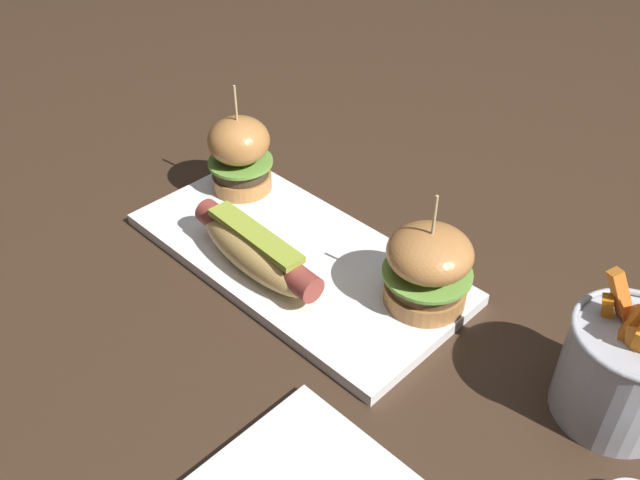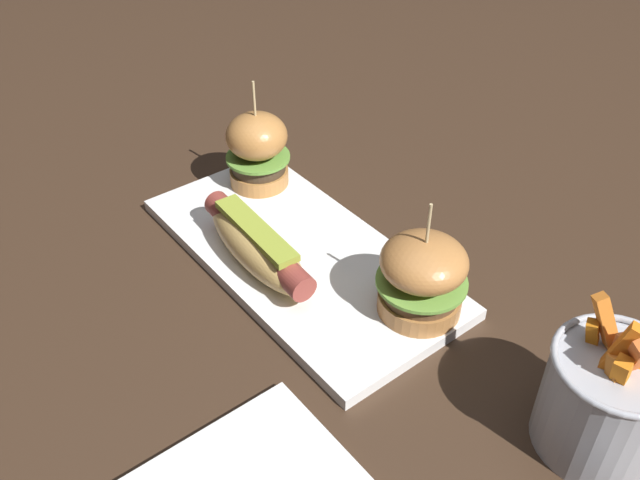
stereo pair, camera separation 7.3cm
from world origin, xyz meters
name	(u,v)px [view 2 (the right image)]	position (x,y,z in m)	size (l,w,h in m)	color
ground_plane	(299,259)	(0.00, 0.00, 0.00)	(3.00, 3.00, 0.00)	#382619
platter_main	(299,255)	(0.00, 0.00, 0.01)	(0.40, 0.19, 0.01)	white
hot_dog	(257,245)	(-0.01, -0.05, 0.04)	(0.19, 0.06, 0.05)	tan
slider_left	(257,149)	(-0.15, 0.04, 0.06)	(0.08, 0.08, 0.14)	#B0753B
slider_right	(422,276)	(0.15, 0.04, 0.06)	(0.09, 0.09, 0.13)	#B0733C
fries_bucket	(607,399)	(0.36, 0.06, 0.05)	(0.11, 0.11, 0.15)	#A8AAB2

